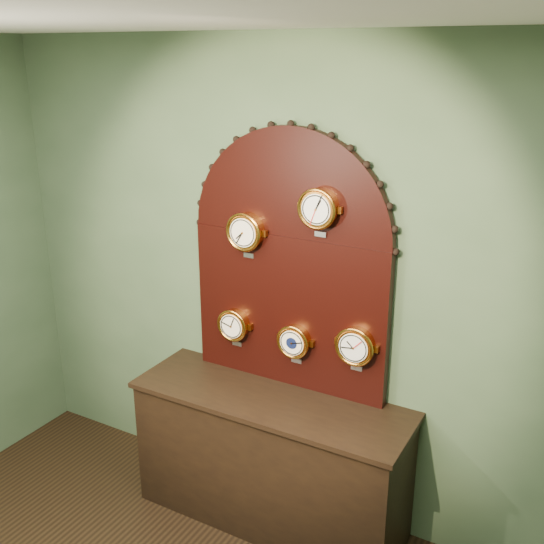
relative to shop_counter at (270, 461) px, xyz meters
The scene contains 8 objects.
wall_back 1.04m from the shop_counter, 90.00° to the left, with size 4.00×4.00×0.00m, color #40563A.
shop_counter is the anchor object (origin of this frame).
display_board 1.25m from the shop_counter, 90.00° to the left, with size 1.26×0.06×1.53m.
roman_clock 1.37m from the shop_counter, 148.02° to the left, with size 0.22×0.08×0.28m.
arabic_clock 1.54m from the shop_counter, 37.37° to the left, with size 0.22×0.08×0.27m.
hygrometer 0.84m from the shop_counter, 155.39° to the left, with size 0.20×0.08×0.25m.
barometer 0.75m from the shop_counter, 65.59° to the left, with size 0.20×0.08×0.25m.
tide_clock 0.92m from the shop_counter, 19.21° to the left, with size 0.22×0.08×0.27m.
Camera 1 is at (1.57, -0.55, 2.70)m, focal length 42.17 mm.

